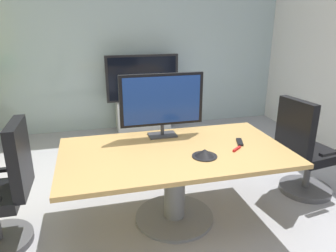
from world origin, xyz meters
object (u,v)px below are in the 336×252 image
office_chair_left (3,197)px  tv_monitor (162,101)px  wall_display_unit (143,106)px  conference_phone (205,153)px  remote_control (240,142)px  office_chair_right (304,156)px  conference_table (175,168)px

office_chair_left → tv_monitor: (1.45, 0.39, 0.62)m
wall_display_unit → conference_phone: 2.79m
wall_display_unit → remote_control: size_ratio=7.71×
office_chair_left → tv_monitor: size_ratio=1.30×
office_chair_right → tv_monitor: size_ratio=1.30×
office_chair_right → remote_control: 0.87m
remote_control → tv_monitor: bearing=170.0°
tv_monitor → office_chair_left: bearing=-165.0°
wall_display_unit → conference_phone: wall_display_unit is taller
office_chair_right → wall_display_unit: 2.79m
office_chair_left → office_chair_right: bearing=92.5°
conference_phone → office_chair_left: bearing=172.9°
office_chair_left → wall_display_unit: bearing=148.1°
office_chair_left → remote_control: bearing=90.8°
tv_monitor → remote_control: size_ratio=4.94×
conference_table → wall_display_unit: size_ratio=1.57×
conference_table → conference_phone: (0.21, -0.20, 0.21)m
office_chair_right → conference_phone: 1.33m
office_chair_right → remote_control: size_ratio=6.41×
office_chair_right → office_chair_left: bearing=83.2°
conference_phone → remote_control: conference_phone is taller
office_chair_right → tv_monitor: tv_monitor is taller
office_chair_left → office_chair_right: same height
wall_display_unit → conference_phone: size_ratio=5.95×
office_chair_left → conference_phone: (1.69, -0.21, 0.30)m
office_chair_right → wall_display_unit: wall_display_unit is taller
conference_phone → remote_control: bearing=26.1°
tv_monitor → wall_display_unit: (0.18, 2.17, -0.64)m
conference_table → office_chair_left: size_ratio=1.89×
conference_table → office_chair_left: office_chair_left is taller
tv_monitor → wall_display_unit: tv_monitor is taller
conference_table → conference_phone: conference_phone is taller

